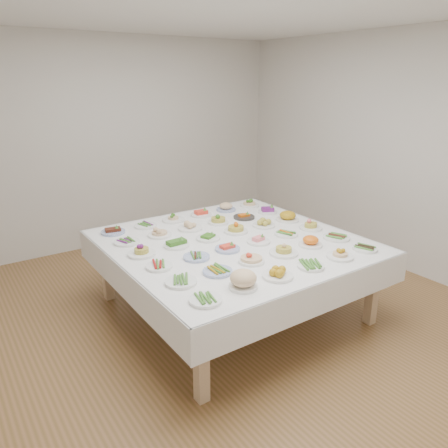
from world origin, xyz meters
TOP-DOWN VIEW (x-y plane):
  - room_envelope at (0.00, 0.00)m, footprint 5.02×5.02m
  - display_table at (0.17, -0.05)m, footprint 2.27×2.27m
  - dish_0 at (-0.69, -0.93)m, footprint 0.24×0.23m
  - dish_1 at (-0.34, -0.91)m, footprint 0.24×0.24m
  - dish_2 at (-0.01, -0.92)m, footprint 0.24×0.24m
  - dish_3 at (0.34, -0.93)m, footprint 0.25×0.23m
  - dish_4 at (0.70, -0.93)m, footprint 0.23×0.23m
  - dish_5 at (1.03, -0.93)m, footprint 0.22×0.22m
  - dish_6 at (-0.69, -0.58)m, footprint 0.25×0.24m
  - dish_7 at (-0.35, -0.58)m, footprint 0.24×0.24m
  - dish_8 at (0.00, -0.56)m, footprint 0.22×0.22m
  - dish_9 at (0.35, -0.58)m, footprint 0.25×0.25m
  - dish_10 at (0.69, -0.57)m, footprint 0.22×0.22m
  - dish_11 at (1.04, -0.58)m, footprint 0.27×0.26m
  - dish_12 at (-0.70, -0.22)m, footprint 0.23×0.22m
  - dish_13 at (-0.34, -0.23)m, footprint 0.23×0.23m
  - dish_14 at (-0.01, -0.22)m, footprint 0.23×0.23m
  - dish_15 at (0.34, -0.23)m, footprint 0.22×0.22m
  - dish_16 at (0.70, -0.23)m, footprint 0.23×0.23m
  - dish_17 at (1.04, -0.23)m, footprint 0.23×0.23m
  - dish_18 at (-0.70, 0.11)m, footprint 0.24×0.24m
  - dish_19 at (-0.35, 0.12)m, footprint 0.24×0.24m
  - dish_20 at (-0.00, 0.11)m, footprint 0.23×0.23m
  - dish_21 at (0.34, 0.13)m, footprint 0.24×0.24m
  - dish_22 at (0.69, 0.11)m, footprint 0.23×0.23m
  - dish_23 at (1.03, 0.12)m, footprint 0.25×0.25m
  - dish_24 at (-0.70, 0.46)m, footprint 0.24×0.24m
  - dish_25 at (-0.35, 0.47)m, footprint 0.24×0.24m
  - dish_26 at (0.00, 0.47)m, footprint 0.25×0.25m
  - dish_27 at (0.35, 0.47)m, footprint 0.22×0.22m
  - dish_28 at (0.69, 0.46)m, footprint 0.24×0.24m
  - dish_29 at (1.04, 0.47)m, footprint 0.22×0.22m
  - dish_30 at (-0.70, 0.81)m, footprint 0.24×0.24m
  - dish_31 at (-0.35, 0.81)m, footprint 0.23×0.23m
  - dish_32 at (-0.01, 0.82)m, footprint 0.24×0.24m
  - dish_33 at (0.34, 0.81)m, footprint 0.24×0.24m
  - dish_34 at (0.70, 0.82)m, footprint 0.23×0.23m
  - dish_35 at (1.04, 0.81)m, footprint 0.23×0.23m

SIDE VIEW (x-z plane):
  - display_table at x=0.17m, z-range 0.31..1.06m
  - dish_31 at x=-0.35m, z-range 0.74..0.79m
  - dish_24 at x=-0.70m, z-range 0.74..0.80m
  - dish_13 at x=-0.34m, z-range 0.75..0.80m
  - dish_16 at x=0.70m, z-range 0.75..0.80m
  - dish_5 at x=1.03m, z-range 0.75..0.80m
  - dish_0 at x=-0.69m, z-range 0.75..0.80m
  - dish_12 at x=-0.70m, z-range 0.75..0.80m
  - dish_6 at x=-0.69m, z-range 0.75..0.80m
  - dish_7 at x=-0.35m, z-range 0.75..0.80m
  - dish_3 at x=0.34m, z-range 0.75..0.80m
  - dish_11 at x=1.04m, z-range 0.75..0.81m
  - dish_15 at x=0.34m, z-range 0.74..0.82m
  - dish_28 at x=0.69m, z-range 0.74..0.83m
  - dish_20 at x=0.00m, z-range 0.74..0.83m
  - dish_14 at x=-0.01m, z-range 0.74..0.83m
  - dish_30 at x=-0.70m, z-range 0.74..0.83m
  - dish_33 at x=0.34m, z-range 0.74..0.84m
  - dish_29 at x=1.04m, z-range 0.74..0.84m
  - dish_22 at x=0.69m, z-range 0.74..0.84m
  - dish_2 at x=-0.01m, z-range 0.74..0.84m
  - dish_26 at x=0.00m, z-range 0.74..0.84m
  - dish_19 at x=-0.35m, z-range 0.74..0.85m
  - dish_4 at x=0.70m, z-range 0.74..0.85m
  - dish_32 at x=-0.01m, z-range 0.74..0.86m
  - dish_17 at x=1.04m, z-range 0.74..0.87m
  - dish_10 at x=0.69m, z-range 0.75..0.87m
  - dish_18 at x=-0.70m, z-range 0.74..0.87m
  - dish_27 at x=0.35m, z-range 0.74..0.87m
  - dish_9 at x=0.35m, z-range 0.74..0.88m
  - dish_8 at x=0.00m, z-range 0.75..0.88m
  - dish_35 at x=1.04m, z-range 0.75..0.88m
  - dish_34 at x=0.70m, z-range 0.75..0.88m
  - dish_23 at x=1.03m, z-range 0.75..0.89m
  - dish_25 at x=-0.35m, z-range 0.75..0.88m
  - dish_21 at x=0.34m, z-range 0.75..0.89m
  - dish_1 at x=-0.34m, z-range 0.75..0.89m
  - room_envelope at x=0.00m, z-range 0.43..3.24m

